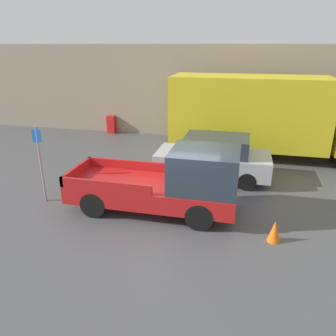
{
  "coord_description": "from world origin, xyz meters",
  "views": [
    {
      "loc": [
        1.87,
        -8.51,
        4.85
      ],
      "look_at": [
        -0.45,
        1.29,
        1.03
      ],
      "focal_mm": 35.0,
      "sensor_mm": 36.0,
      "label": 1
    }
  ],
  "objects_px": {
    "delivery_truck": "(262,115)",
    "car": "(214,158)",
    "newspaper_box": "(112,124)",
    "parking_sign": "(40,160)",
    "pickup_truck": "(171,183)",
    "traffic_cone": "(274,231)"
  },
  "relations": [
    {
      "from": "delivery_truck",
      "to": "car",
      "type": "bearing_deg",
      "value": -118.67
    },
    {
      "from": "newspaper_box",
      "to": "parking_sign",
      "type": "bearing_deg",
      "value": -81.64
    },
    {
      "from": "pickup_truck",
      "to": "car",
      "type": "distance_m",
      "value": 3.14
    },
    {
      "from": "pickup_truck",
      "to": "traffic_cone",
      "type": "relative_size",
      "value": 8.41
    },
    {
      "from": "pickup_truck",
      "to": "car",
      "type": "xyz_separation_m",
      "value": [
        0.98,
        2.98,
        -0.13
      ]
    },
    {
      "from": "car",
      "to": "delivery_truck",
      "type": "relative_size",
      "value": 0.48
    },
    {
      "from": "car",
      "to": "parking_sign",
      "type": "height_order",
      "value": "parking_sign"
    },
    {
      "from": "delivery_truck",
      "to": "parking_sign",
      "type": "distance_m",
      "value": 9.43
    },
    {
      "from": "pickup_truck",
      "to": "delivery_truck",
      "type": "height_order",
      "value": "delivery_truck"
    },
    {
      "from": "car",
      "to": "newspaper_box",
      "type": "bearing_deg",
      "value": 139.29
    },
    {
      "from": "parking_sign",
      "to": "traffic_cone",
      "type": "xyz_separation_m",
      "value": [
        7.16,
        -0.73,
        -1.11
      ]
    },
    {
      "from": "car",
      "to": "traffic_cone",
      "type": "bearing_deg",
      "value": -63.18
    },
    {
      "from": "parking_sign",
      "to": "car",
      "type": "bearing_deg",
      "value": 32.23
    },
    {
      "from": "newspaper_box",
      "to": "traffic_cone",
      "type": "distance_m",
      "value": 12.73
    },
    {
      "from": "delivery_truck",
      "to": "newspaper_box",
      "type": "distance_m",
      "value": 8.63
    },
    {
      "from": "pickup_truck",
      "to": "newspaper_box",
      "type": "relative_size",
      "value": 5.13
    },
    {
      "from": "pickup_truck",
      "to": "delivery_truck",
      "type": "bearing_deg",
      "value": 66.2
    },
    {
      "from": "delivery_truck",
      "to": "newspaper_box",
      "type": "height_order",
      "value": "delivery_truck"
    },
    {
      "from": "pickup_truck",
      "to": "newspaper_box",
      "type": "height_order",
      "value": "pickup_truck"
    },
    {
      "from": "car",
      "to": "newspaper_box",
      "type": "relative_size",
      "value": 4.28
    },
    {
      "from": "pickup_truck",
      "to": "delivery_truck",
      "type": "xyz_separation_m",
      "value": [
        2.72,
        6.16,
        0.96
      ]
    },
    {
      "from": "car",
      "to": "parking_sign",
      "type": "relative_size",
      "value": 1.69
    }
  ]
}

